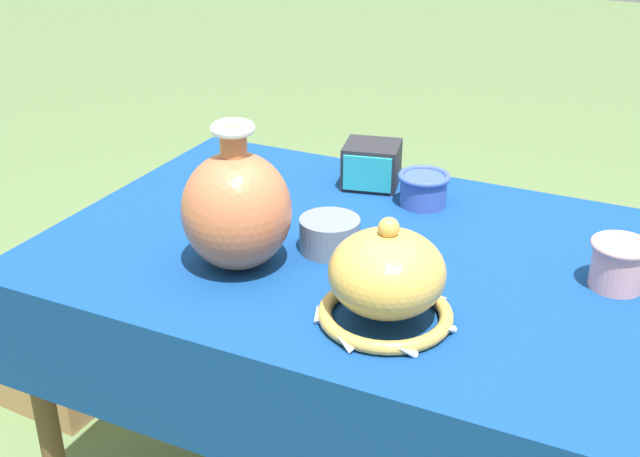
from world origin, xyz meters
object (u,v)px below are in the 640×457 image
object	(u,v)px
vase_tall_bulbous	(237,209)
mosaic_tile_box	(372,165)
cup_wide_cobalt	(423,188)
wooden_crate	(55,344)
pot_squat_slate	(330,235)
cup_wide_rose	(619,263)
vase_dome_bell	(387,280)

from	to	relation	value
vase_tall_bulbous	mosaic_tile_box	distance (m)	0.45
cup_wide_cobalt	wooden_crate	size ratio (longest dim) A/B	0.29
vase_tall_bulbous	wooden_crate	world-z (taller)	vase_tall_bulbous
vase_tall_bulbous	mosaic_tile_box	bearing A→B (deg)	80.69
mosaic_tile_box	pot_squat_slate	xyz separation A→B (m)	(0.05, -0.32, -0.02)
vase_tall_bulbous	cup_wide_rose	xyz separation A→B (m)	(0.61, 0.20, -0.06)
cup_wide_rose	cup_wide_cobalt	bearing A→B (deg)	155.75
cup_wide_cobalt	cup_wide_rose	xyz separation A→B (m)	(0.40, -0.18, 0.01)
cup_wide_rose	wooden_crate	world-z (taller)	cup_wide_rose
mosaic_tile_box	cup_wide_cobalt	distance (m)	0.15
cup_wide_rose	vase_dome_bell	bearing A→B (deg)	-139.65
pot_squat_slate	vase_tall_bulbous	bearing A→B (deg)	-135.12
mosaic_tile_box	cup_wide_rose	size ratio (longest dim) A/B	1.36
cup_wide_rose	pot_squat_slate	bearing A→B (deg)	-170.07
vase_tall_bulbous	vase_dome_bell	distance (m)	0.31
cup_wide_cobalt	wooden_crate	distance (m)	1.14
mosaic_tile_box	pot_squat_slate	size ratio (longest dim) A/B	1.24
mosaic_tile_box	cup_wide_cobalt	world-z (taller)	mosaic_tile_box
vase_dome_bell	mosaic_tile_box	xyz separation A→B (m)	(-0.23, 0.49, -0.02)
vase_dome_bell	mosaic_tile_box	size ratio (longest dim) A/B	1.64
vase_tall_bulbous	cup_wide_rose	bearing A→B (deg)	18.63
cup_wide_cobalt	cup_wide_rose	world-z (taller)	cup_wide_rose
vase_dome_bell	pot_squat_slate	distance (m)	0.25
mosaic_tile_box	cup_wide_rose	bearing A→B (deg)	-36.10
cup_wide_cobalt	cup_wide_rose	bearing A→B (deg)	-24.25
vase_tall_bulbous	vase_dome_bell	xyz separation A→B (m)	(0.30, -0.06, -0.04)
vase_dome_bell	cup_wide_rose	bearing A→B (deg)	40.35
mosaic_tile_box	cup_wide_cobalt	xyz separation A→B (m)	(0.14, -0.05, -0.01)
pot_squat_slate	cup_wide_rose	bearing A→B (deg)	9.93
pot_squat_slate	vase_dome_bell	bearing A→B (deg)	-44.92
vase_dome_bell	pot_squat_slate	bearing A→B (deg)	135.08
vase_tall_bulbous	cup_wide_cobalt	world-z (taller)	vase_tall_bulbous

